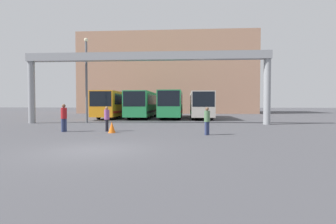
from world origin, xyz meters
name	(u,v)px	position (x,y,z in m)	size (l,w,h in m)	color
ground_plane	(93,150)	(0.00, 0.00, 0.00)	(200.00, 200.00, 0.00)	#47474C
building_backdrop	(168,76)	(0.00, 41.80, 7.31)	(32.32, 12.00, 14.62)	tan
overhead_gantry	(145,65)	(0.00, 13.24, 5.21)	(21.77, 0.80, 6.35)	gray
bus_slot_0	(116,103)	(-5.38, 23.04, 1.85)	(2.60, 12.14, 3.21)	orange
bus_slot_1	(143,103)	(-1.79, 22.70, 1.84)	(2.59, 11.45, 3.20)	#268C4C
bus_slot_2	(172,103)	(1.79, 23.01, 1.88)	(2.54, 12.07, 3.26)	#268C4C
bus_slot_3	(201,103)	(5.38, 22.17, 1.81)	(2.49, 10.40, 3.14)	beige
pedestrian_far_center	(64,117)	(-4.21, 6.35, 0.95)	(0.37, 0.37, 1.79)	navy
pedestrian_near_center	(207,120)	(4.84, 5.28, 0.85)	(0.33, 0.33, 1.61)	navy
pedestrian_near_right	(107,118)	(-1.53, 6.79, 0.87)	(0.34, 0.34, 1.63)	black
traffic_cone	(112,127)	(-0.96, 5.96, 0.35)	(0.44, 0.44, 0.70)	orange
lamp_post	(86,77)	(-5.69, 14.00, 4.31)	(0.36, 0.36, 7.91)	#595B60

